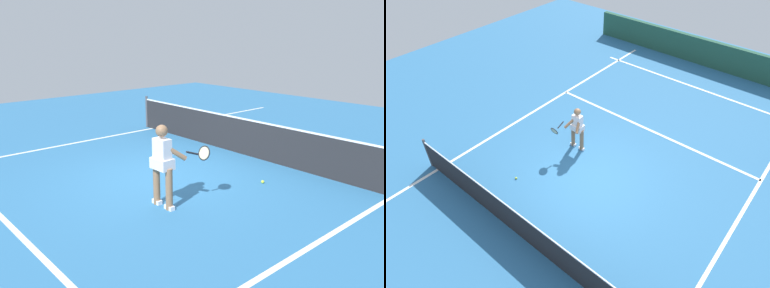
% 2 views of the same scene
% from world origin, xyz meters
% --- Properties ---
extents(ground_plane, '(24.96, 24.96, 0.00)m').
position_xyz_m(ground_plane, '(0.00, 0.00, 0.00)').
color(ground_plane, teal).
extents(service_line_marking, '(7.88, 0.10, 0.01)m').
position_xyz_m(service_line_marking, '(0.00, -3.27, 0.00)').
color(service_line_marking, white).
rests_on(service_line_marking, ground).
extents(sideline_left_marking, '(0.10, 17.20, 0.01)m').
position_xyz_m(sideline_left_marking, '(-3.94, 0.00, 0.00)').
color(sideline_left_marking, white).
rests_on(sideline_left_marking, ground).
extents(sideline_right_marking, '(0.10, 17.20, 0.01)m').
position_xyz_m(sideline_right_marking, '(3.94, 0.00, 0.00)').
color(sideline_right_marking, white).
rests_on(sideline_right_marking, ground).
extents(court_net, '(8.56, 0.08, 1.05)m').
position_xyz_m(court_net, '(0.00, 2.74, 0.49)').
color(court_net, '#4C4C51').
rests_on(court_net, ground).
extents(tennis_player, '(0.77, 0.94, 1.55)m').
position_xyz_m(tennis_player, '(1.31, -0.85, 0.85)').
color(tennis_player, '#8C6647').
rests_on(tennis_player, ground).
extents(tennis_ball_near, '(0.07, 0.07, 0.07)m').
position_xyz_m(tennis_ball_near, '(1.77, 1.44, 0.03)').
color(tennis_ball_near, '#D1E533').
rests_on(tennis_ball_near, ground).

